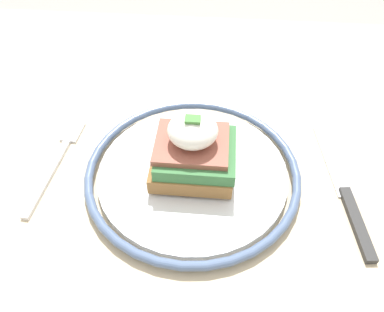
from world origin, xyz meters
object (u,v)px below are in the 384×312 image
plate (192,172)px  knife (345,195)px  sandwich (193,150)px  fork (56,160)px

plate → knife: bearing=-5.0°
plate → knife: size_ratio=1.27×
plate → knife: plate is taller
knife → sandwich: bearing=174.8°
plate → fork: size_ratio=1.60×
sandwich → fork: size_ratio=0.59×
fork → knife: bearing=-4.0°
sandwich → knife: size_ratio=0.47×
sandwich → fork: sandwich is taller
plate → knife: 0.18m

